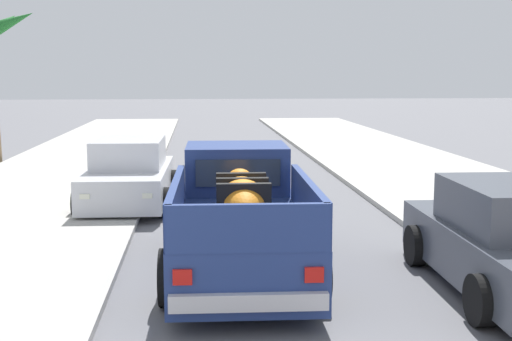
# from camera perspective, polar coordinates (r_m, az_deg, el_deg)

# --- Properties ---
(sidewalk_left) EXTENTS (5.26, 60.00, 0.12)m
(sidewalk_left) POSITION_cam_1_polar(r_m,az_deg,el_deg) (14.79, -20.04, -3.81)
(sidewalk_left) COLOR #B2AFA8
(sidewalk_left) RESTS_ON ground
(sidewalk_right) EXTENTS (5.26, 60.00, 0.12)m
(sidewalk_right) POSITION_cam_1_polar(r_m,az_deg,el_deg) (15.77, 20.17, -3.09)
(sidewalk_right) COLOR #B2AFA8
(sidewalk_right) RESTS_ON ground
(curb_left) EXTENTS (0.16, 60.00, 0.10)m
(curb_left) POSITION_cam_1_polar(r_m,az_deg,el_deg) (14.52, -15.34, -3.85)
(curb_left) COLOR silver
(curb_left) RESTS_ON ground
(curb_right) EXTENTS (0.16, 60.00, 0.10)m
(curb_right) POSITION_cam_1_polar(r_m,az_deg,el_deg) (15.29, 15.98, -3.29)
(curb_right) COLOR silver
(curb_right) RESTS_ON ground
(pickup_truck) EXTENTS (2.31, 5.26, 1.80)m
(pickup_truck) POSITION_cam_1_polar(r_m,az_deg,el_deg) (10.33, -1.39, -4.08)
(pickup_truck) COLOR navy
(pickup_truck) RESTS_ON ground
(car_right_near) EXTENTS (2.10, 4.29, 1.54)m
(car_right_near) POSITION_cam_1_polar(r_m,az_deg,el_deg) (10.00, 20.70, -5.62)
(car_right_near) COLOR #474C56
(car_right_near) RESTS_ON ground
(car_left_mid) EXTENTS (2.11, 4.30, 1.54)m
(car_left_mid) POSITION_cam_1_polar(r_m,az_deg,el_deg) (15.68, -10.70, -0.37)
(car_left_mid) COLOR silver
(car_left_mid) RESTS_ON ground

